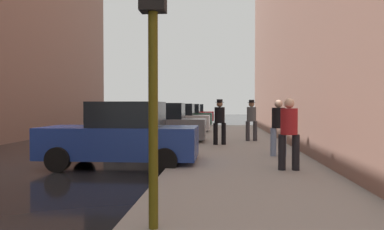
{
  "coord_description": "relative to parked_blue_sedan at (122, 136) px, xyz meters",
  "views": [
    {
      "loc": [
        5.34,
        -9.37,
        1.69
      ],
      "look_at": [
        4.2,
        5.51,
        1.3
      ],
      "focal_mm": 35.0,
      "sensor_mm": 36.0,
      "label": 1
    }
  ],
  "objects": [
    {
      "name": "ground_plane",
      "position": [
        -2.65,
        -0.67,
        -0.85
      ],
      "size": [
        120.0,
        120.0,
        0.0
      ],
      "primitive_type": "plane",
      "color": "black"
    },
    {
      "name": "sidewalk",
      "position": [
        3.35,
        -0.67,
        -0.77
      ],
      "size": [
        4.0,
        40.0,
        0.15
      ],
      "primitive_type": "cube",
      "color": "gray",
      "rests_on": "ground_plane"
    },
    {
      "name": "parked_blue_sedan",
      "position": [
        0.0,
        0.0,
        0.0
      ],
      "size": [
        4.2,
        2.06,
        1.79
      ],
      "color": "navy",
      "rests_on": "ground_plane"
    },
    {
      "name": "parked_gray_coupe",
      "position": [
        -0.0,
        5.96,
        0.0
      ],
      "size": [
        4.2,
        2.07,
        1.79
      ],
      "color": "slate",
      "rests_on": "ground_plane"
    },
    {
      "name": "parked_silver_sedan",
      "position": [
        -0.0,
        11.88,
        0.0
      ],
      "size": [
        4.23,
        2.11,
        1.79
      ],
      "color": "#B7BABF",
      "rests_on": "ground_plane"
    },
    {
      "name": "parked_dark_green_sedan",
      "position": [
        -0.0,
        18.29,
        0.0
      ],
      "size": [
        4.22,
        2.09,
        1.79
      ],
      "color": "#193828",
      "rests_on": "ground_plane"
    },
    {
      "name": "parked_red_hatchback",
      "position": [
        -0.0,
        24.84,
        0.0
      ],
      "size": [
        4.26,
        2.17,
        1.79
      ],
      "color": "#B2191E",
      "rests_on": "ground_plane"
    },
    {
      "name": "fire_hydrant",
      "position": [
        1.8,
        1.43,
        -0.35
      ],
      "size": [
        0.42,
        0.22,
        0.7
      ],
      "color": "red",
      "rests_on": "sidewalk"
    },
    {
      "name": "traffic_light",
      "position": [
        1.85,
        -5.44,
        1.91
      ],
      "size": [
        0.32,
        0.32,
        3.6
      ],
      "color": "#514C0F",
      "rests_on": "sidewalk"
    },
    {
      "name": "pedestrian_with_beanie",
      "position": [
        4.03,
        6.26,
        0.29
      ],
      "size": [
        0.51,
        0.43,
        1.78
      ],
      "color": "#333338",
      "rests_on": "sidewalk"
    },
    {
      "name": "pedestrian_in_jeans",
      "position": [
        4.45,
        1.48,
        0.26
      ],
      "size": [
        0.53,
        0.48,
        1.71
      ],
      "color": "#728CB2",
      "rests_on": "sidewalk"
    },
    {
      "name": "pedestrian_with_fedora",
      "position": [
        2.66,
        4.62,
        0.29
      ],
      "size": [
        0.52,
        0.45,
        1.78
      ],
      "color": "black",
      "rests_on": "sidewalk"
    },
    {
      "name": "pedestrian_in_red_jacket",
      "position": [
        4.31,
        -1.04,
        0.26
      ],
      "size": [
        0.51,
        0.42,
        1.71
      ],
      "color": "black",
      "rests_on": "sidewalk"
    }
  ]
}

